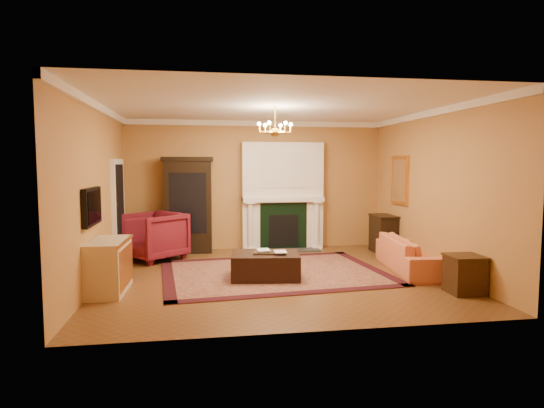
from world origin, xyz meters
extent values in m
cube|color=brown|center=(0.00, 0.00, -0.01)|extent=(6.00, 5.50, 0.02)
cube|color=white|center=(0.00, 0.00, 3.01)|extent=(6.00, 5.50, 0.02)
cube|color=#B37D40|center=(0.00, 2.76, 1.50)|extent=(6.00, 0.02, 3.00)
cube|color=#B37D40|center=(0.00, -2.76, 1.50)|extent=(6.00, 0.02, 3.00)
cube|color=#B37D40|center=(-3.01, 0.00, 1.50)|extent=(0.02, 5.50, 3.00)
cube|color=#B37D40|center=(3.01, 0.00, 1.50)|extent=(0.02, 5.50, 3.00)
cube|color=white|center=(0.60, 2.59, 1.25)|extent=(1.90, 0.32, 2.50)
cube|color=silver|center=(0.60, 2.42, 1.85)|extent=(1.10, 0.01, 0.80)
cube|color=black|center=(0.60, 2.42, 0.55)|extent=(1.10, 0.02, 1.10)
cube|color=black|center=(0.60, 2.42, 0.45)|extent=(0.70, 0.02, 0.75)
cube|color=#333333|center=(0.60, 2.30, 0.02)|extent=(1.60, 0.50, 0.04)
cube|color=white|center=(0.60, 2.53, 1.18)|extent=(1.90, 0.44, 0.10)
cylinder|color=white|center=(-0.18, 2.41, 0.59)|extent=(0.14, 0.14, 1.18)
cylinder|color=white|center=(1.38, 2.41, 0.59)|extent=(0.14, 0.14, 1.18)
cube|color=white|center=(0.00, 2.71, 2.94)|extent=(6.00, 0.08, 0.12)
cube|color=white|center=(-2.96, 0.00, 2.94)|extent=(0.08, 5.50, 0.12)
cube|color=white|center=(2.96, 0.00, 2.94)|extent=(0.08, 5.50, 0.12)
cube|color=white|center=(-2.96, 1.70, 1.05)|extent=(0.08, 1.05, 2.10)
cube|color=black|center=(-2.92, 1.70, 1.02)|extent=(0.02, 0.85, 1.95)
cube|color=black|center=(-2.95, -0.60, 1.35)|extent=(0.08, 0.95, 0.58)
cube|color=black|center=(-2.90, -0.60, 1.35)|extent=(0.01, 0.85, 0.48)
cube|color=gold|center=(2.97, 1.40, 1.65)|extent=(0.05, 0.76, 1.05)
cube|color=white|center=(2.94, 1.40, 1.65)|extent=(0.01, 0.62, 0.90)
cylinder|color=gold|center=(0.00, 0.00, 2.80)|extent=(0.03, 0.03, 0.40)
sphere|color=gold|center=(0.00, 0.00, 2.55)|extent=(0.16, 0.16, 0.16)
sphere|color=#FFE5B2|center=(0.28, 0.00, 2.69)|extent=(0.07, 0.07, 0.07)
sphere|color=#FFE5B2|center=(0.14, 0.24, 2.69)|extent=(0.07, 0.07, 0.07)
sphere|color=#FFE5B2|center=(-0.14, 0.24, 2.69)|extent=(0.07, 0.07, 0.07)
sphere|color=#FFE5B2|center=(-0.28, 0.00, 2.69)|extent=(0.07, 0.07, 0.07)
sphere|color=#FFE5B2|center=(-0.14, -0.24, 2.69)|extent=(0.07, 0.07, 0.07)
sphere|color=#FFE5B2|center=(0.14, -0.24, 2.69)|extent=(0.07, 0.07, 0.07)
cube|color=#420E12|center=(0.02, 0.23, 0.01)|extent=(4.26, 3.36, 0.02)
cube|color=black|center=(-1.57, 2.49, 1.03)|extent=(1.06, 0.52, 2.07)
imported|color=maroon|center=(-2.28, 1.76, 0.55)|extent=(1.45, 1.46, 1.10)
cylinder|color=black|center=(-2.08, 1.60, 0.02)|extent=(0.28, 0.28, 0.04)
cylinder|color=black|center=(-2.08, 1.60, 0.36)|extent=(0.06, 0.06, 0.65)
cylinder|color=silver|center=(-2.08, 1.60, 0.71)|extent=(0.40, 0.40, 0.03)
cube|color=#BCAD8A|center=(-2.73, -0.61, 0.41)|extent=(0.56, 1.12, 0.82)
imported|color=#D46B43|center=(2.62, 0.02, 0.42)|extent=(0.89, 2.20, 0.83)
cube|color=#311C0D|center=(2.72, -1.53, 0.28)|extent=(0.51, 0.51, 0.57)
cube|color=black|center=(2.78, 1.78, 0.41)|extent=(0.44, 0.74, 0.82)
cube|color=black|center=(-0.19, -0.15, 0.23)|extent=(1.26, 0.98, 0.43)
cube|color=black|center=(-0.19, -0.16, 0.46)|extent=(0.48, 0.40, 0.03)
imported|color=gray|center=(-0.33, -0.10, 0.62)|extent=(0.22, 0.03, 0.29)
imported|color=gray|center=(-0.05, -0.27, 0.62)|extent=(0.21, 0.03, 0.28)
cylinder|color=gray|center=(0.01, 2.53, 1.28)|extent=(0.12, 0.12, 0.10)
cone|color=#103B14|center=(0.01, 2.53, 1.52)|extent=(0.18, 0.18, 0.37)
cylinder|color=gray|center=(1.30, 2.53, 1.28)|extent=(0.12, 0.12, 0.10)
cone|color=#103B14|center=(1.30, 2.53, 1.51)|extent=(0.17, 0.17, 0.37)
camera|label=1|loc=(-1.30, -7.88, 1.99)|focal=30.00mm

